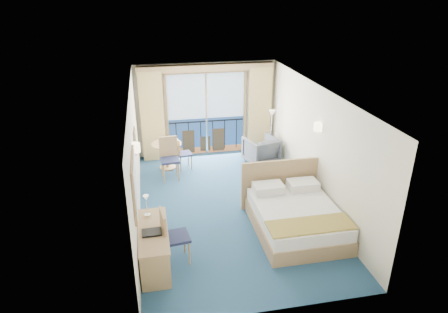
% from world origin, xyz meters
% --- Properties ---
extents(floor, '(6.50, 6.50, 0.00)m').
position_xyz_m(floor, '(0.00, 0.00, 0.00)').
color(floor, navy).
rests_on(floor, ground).
extents(room_walls, '(4.04, 6.54, 2.72)m').
position_xyz_m(room_walls, '(0.00, 0.00, 1.78)').
color(room_walls, '#ECE7CD').
rests_on(room_walls, ground).
extents(balcony_door, '(2.36, 0.03, 2.52)m').
position_xyz_m(balcony_door, '(-0.01, 3.22, 1.14)').
color(balcony_door, navy).
rests_on(balcony_door, room_walls).
extents(curtain_left, '(0.65, 0.22, 2.55)m').
position_xyz_m(curtain_left, '(-1.55, 3.07, 1.28)').
color(curtain_left, tan).
rests_on(curtain_left, room_walls).
extents(curtain_right, '(0.65, 0.22, 2.55)m').
position_xyz_m(curtain_right, '(1.55, 3.07, 1.28)').
color(curtain_right, tan).
rests_on(curtain_right, room_walls).
extents(pelmet, '(3.80, 0.25, 0.18)m').
position_xyz_m(pelmet, '(0.00, 3.10, 2.58)').
color(pelmet, tan).
rests_on(pelmet, room_walls).
extents(mirror, '(0.05, 1.25, 0.95)m').
position_xyz_m(mirror, '(-1.97, -1.50, 1.55)').
color(mirror, tan).
rests_on(mirror, room_walls).
extents(wall_print, '(0.04, 0.42, 0.52)m').
position_xyz_m(wall_print, '(-1.97, 0.45, 1.60)').
color(wall_print, tan).
rests_on(wall_print, room_walls).
extents(sconce_left, '(0.18, 0.18, 0.18)m').
position_xyz_m(sconce_left, '(-1.94, -0.60, 1.85)').
color(sconce_left, beige).
rests_on(sconce_left, room_walls).
extents(sconce_right, '(0.18, 0.18, 0.18)m').
position_xyz_m(sconce_right, '(1.94, -0.15, 1.85)').
color(sconce_right, beige).
rests_on(sconce_right, room_walls).
extents(bed, '(1.81, 2.15, 1.14)m').
position_xyz_m(bed, '(1.15, -1.17, 0.32)').
color(bed, tan).
rests_on(bed, ground).
extents(nightstand, '(0.45, 0.42, 0.58)m').
position_xyz_m(nightstand, '(1.76, 0.17, 0.29)').
color(nightstand, tan).
rests_on(nightstand, ground).
extents(phone, '(0.20, 0.16, 0.08)m').
position_xyz_m(phone, '(1.78, 0.15, 0.62)').
color(phone, white).
rests_on(phone, nightstand).
extents(armchair, '(1.02, 1.04, 0.77)m').
position_xyz_m(armchair, '(1.39, 2.19, 0.39)').
color(armchair, '#3F424C').
rests_on(armchair, ground).
extents(floor_lamp, '(0.20, 0.20, 1.45)m').
position_xyz_m(floor_lamp, '(1.75, 2.48, 1.10)').
color(floor_lamp, silver).
rests_on(floor_lamp, ground).
extents(desk, '(0.52, 1.52, 0.71)m').
position_xyz_m(desk, '(-1.73, -2.12, 0.39)').
color(desk, tan).
rests_on(desk, ground).
extents(desk_chair, '(0.52, 0.51, 1.07)m').
position_xyz_m(desk_chair, '(-1.42, -1.74, 0.60)').
color(desk_chair, '#1E2548').
rests_on(desk_chair, ground).
extents(folder, '(0.35, 0.27, 0.03)m').
position_xyz_m(folder, '(-1.75, -1.81, 0.73)').
color(folder, black).
rests_on(folder, desk).
extents(desk_lamp, '(0.11, 0.11, 0.42)m').
position_xyz_m(desk_lamp, '(-1.81, -1.23, 1.03)').
color(desk_lamp, silver).
rests_on(desk_lamp, desk).
extents(round_table, '(0.81, 0.81, 0.73)m').
position_xyz_m(round_table, '(-1.24, 2.37, 0.55)').
color(round_table, tan).
rests_on(round_table, ground).
extents(table_chair_a, '(0.45, 0.44, 0.88)m').
position_xyz_m(table_chair_a, '(-0.85, 2.26, 0.50)').
color(table_chair_a, '#1E2548').
rests_on(table_chair_a, ground).
extents(table_chair_b, '(0.50, 0.51, 1.09)m').
position_xyz_m(table_chair_b, '(-1.21, 1.78, 0.62)').
color(table_chair_b, '#1E2548').
rests_on(table_chair_b, ground).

